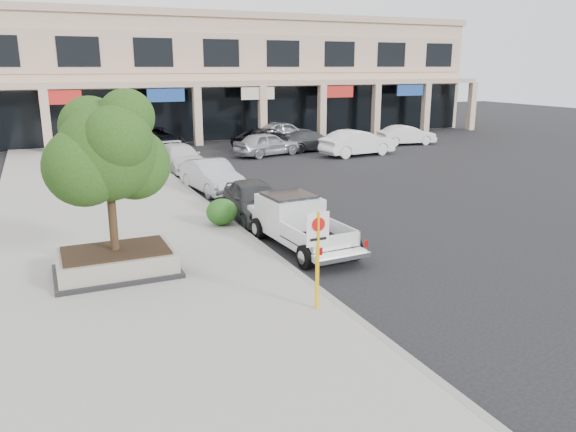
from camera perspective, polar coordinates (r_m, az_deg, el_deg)
The scene contains 19 objects.
ground at distance 15.74m, azimuth 6.63°, elevation -5.76°, with size 120.00×120.00×0.00m, color black.
sidewalk at distance 19.52m, azimuth -16.86°, elevation -1.97°, with size 8.00×52.00×0.15m, color gray.
curb at distance 20.33m, azimuth -5.79°, elevation -0.71°, with size 0.20×52.00×0.15m, color gray.
strip_mall at distance 49.10m, azimuth -5.67°, elevation 13.99°, with size 40.55×12.43×9.50m.
planter at distance 15.76m, azimuth -17.04°, elevation -4.48°, with size 3.20×2.20×0.68m.
planter_tree at distance 15.24m, azimuth -17.46°, elevation 6.24°, with size 2.90×2.55×4.00m.
no_parking_sign at distance 12.58m, azimuth 3.03°, elevation -3.18°, with size 0.55×0.09×2.30m.
hedge at distance 19.75m, azimuth -6.74°, elevation 0.42°, with size 1.10×0.99×0.94m, color #1A4112.
pickup_truck at distance 17.47m, azimuth 1.48°, elevation -0.84°, with size 1.85×5.01×1.58m, color silver, non-canonical shape.
curb_car_a at distance 20.94m, azimuth -3.44°, elevation 1.65°, with size 1.72×4.27×1.46m, color #2C2F31.
curb_car_b at distance 25.69m, azimuth -7.74°, elevation 4.03°, with size 1.54×4.40×1.45m, color #AAADB3.
curb_car_c at distance 31.52m, azimuth -10.89°, elevation 5.86°, with size 1.94×4.78×1.39m, color silver.
curb_car_d at distance 39.14m, azimuth -13.29°, elevation 7.60°, with size 2.58×5.60×1.56m, color black.
lot_car_a at distance 35.99m, azimuth -2.16°, elevation 7.33°, with size 1.79×4.44×1.51m, color #A3A6AB.
lot_car_b at distance 36.34m, azimuth 7.06°, elevation 7.39°, with size 1.72×4.93×1.62m, color white.
lot_car_c at distance 38.22m, azimuth 2.32°, elevation 7.66°, with size 1.90×4.68×1.36m, color #303236.
lot_car_d at distance 39.11m, azimuth -2.11°, elevation 7.88°, with size 2.36×5.12×1.42m, color black.
lot_car_e at distance 42.47m, azimuth -0.35°, elevation 8.55°, with size 1.85×4.60×1.57m, color #94969B.
lot_car_f at distance 42.06m, azimuth 11.95°, elevation 8.05°, with size 1.47×4.22×1.39m, color white.
Camera 1 is at (-7.61, -12.62, 5.55)m, focal length 35.00 mm.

